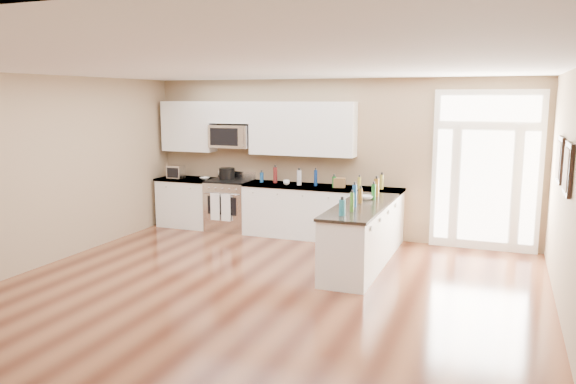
{
  "coord_description": "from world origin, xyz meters",
  "views": [
    {
      "loc": [
        2.81,
        -5.58,
        2.47
      ],
      "look_at": [
        -0.13,
        2.0,
        1.1
      ],
      "focal_mm": 35.0,
      "sensor_mm": 36.0,
      "label": 1
    }
  ],
  "objects_px": {
    "peninsula_cabinet": "(361,239)",
    "kitchen_range": "(230,205)",
    "stockpot": "(227,173)",
    "toaster_oven": "(176,172)"
  },
  "relations": [
    {
      "from": "kitchen_range",
      "to": "toaster_oven",
      "type": "height_order",
      "value": "toaster_oven"
    },
    {
      "from": "peninsula_cabinet",
      "to": "kitchen_range",
      "type": "height_order",
      "value": "kitchen_range"
    },
    {
      "from": "kitchen_range",
      "to": "toaster_oven",
      "type": "relative_size",
      "value": 3.7
    },
    {
      "from": "stockpot",
      "to": "toaster_oven",
      "type": "relative_size",
      "value": 1.0
    },
    {
      "from": "peninsula_cabinet",
      "to": "kitchen_range",
      "type": "distance_m",
      "value": 3.22
    },
    {
      "from": "stockpot",
      "to": "toaster_oven",
      "type": "xyz_separation_m",
      "value": [
        -0.98,
        -0.21,
        0.0
      ]
    },
    {
      "from": "peninsula_cabinet",
      "to": "toaster_oven",
      "type": "height_order",
      "value": "toaster_oven"
    },
    {
      "from": "kitchen_range",
      "to": "toaster_oven",
      "type": "xyz_separation_m",
      "value": [
        -1.09,
        -0.11,
        0.59
      ]
    },
    {
      "from": "peninsula_cabinet",
      "to": "stockpot",
      "type": "xyz_separation_m",
      "value": [
        -2.98,
        1.55,
        0.63
      ]
    },
    {
      "from": "toaster_oven",
      "to": "stockpot",
      "type": "bearing_deg",
      "value": 12.5
    }
  ]
}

